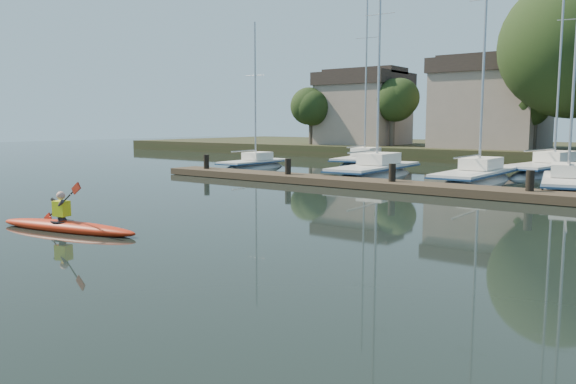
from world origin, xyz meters
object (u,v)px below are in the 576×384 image
Objects in this scene: dock at (455,190)px; sailboat_5 at (363,168)px; sailboat_1 at (375,181)px; sailboat_2 at (477,187)px; kayak at (66,224)px; sailboat_6 at (551,177)px; sailboat_0 at (254,171)px; sailboat_3 at (567,196)px.

dock is 2.18× the size of sailboat_5.
sailboat_1 is 5.65m from sailboat_2.
kayak is 28.52m from sailboat_6.
sailboat_6 is (1.92, 7.72, -0.01)m from sailboat_2.
kayak is at bearing -65.83° from sailboat_0.
sailboat_5 is at bearing 132.75° from dock.
sailboat_1 is (9.32, -0.43, -0.03)m from sailboat_0.
sailboat_2 reaches higher than sailboat_3.
sailboat_1 is at bearing -174.53° from sailboat_2.
sailboat_5 is at bearing 89.06° from kayak.
sailboat_1 is at bearing 164.68° from sailboat_3.
dock is at bearing 55.43° from kayak.
kayak is 0.46× the size of sailboat_0.
sailboat_2 is at bearing 2.07° from sailboat_1.
sailboat_2 is at bearing -43.13° from sailboat_5.
sailboat_6 is at bearing 85.19° from dock.
kayak is 21.05m from sailboat_3.
sailboat_6 is (1.10, 13.01, -0.41)m from dock.
sailboat_5 is (-15.06, 8.26, 0.00)m from sailboat_3.
sailboat_1 is (-0.49, 19.43, -0.40)m from kayak.
sailboat_1 is 9.06m from sailboat_5.
sailboat_6 reaches higher than sailboat_0.
sailboat_1 reaches higher than sailboat_0.
sailboat_2 is 12.76m from sailboat_5.
sailboat_3 is at bearing -38.13° from sailboat_5.
kayak is 27.55m from sailboat_5.
sailboat_2 reaches higher than sailboat_0.
sailboat_5 is (4.34, 7.14, -0.02)m from sailboat_0.
sailboat_0 is 0.69× the size of sailboat_1.
sailboat_1 is 11.15m from sailboat_6.
sailboat_5 is at bearing 120.56° from sailboat_1.
sailboat_0 is 8.36m from sailboat_5.
sailboat_3 is at bearing -6.73° from sailboat_1.
sailboat_1 is (-6.46, 4.81, -0.42)m from dock.
sailboat_3 is at bearing -64.13° from sailboat_6.
sailboat_0 is 14.95m from sailboat_2.
dock is 5.50m from sailboat_3.
dock is at bearing -56.64° from sailboat_5.
sailboat_6 is (-2.53, 8.89, -0.01)m from sailboat_3.
sailboat_6 is (7.55, 8.20, 0.00)m from sailboat_1.
dock is 3.16× the size of sailboat_0.
dock is 2.19× the size of sailboat_1.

